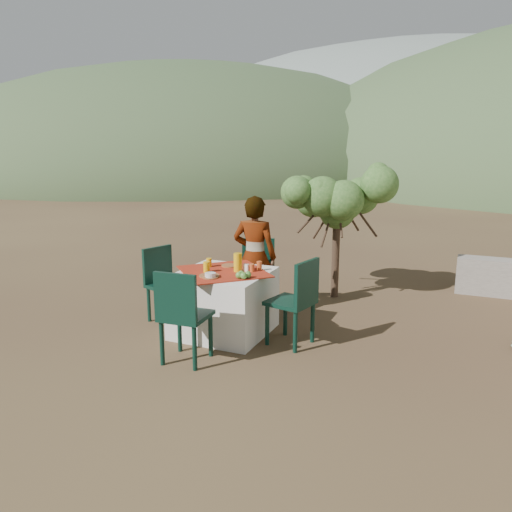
% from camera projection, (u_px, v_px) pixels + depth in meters
% --- Properties ---
extents(ground, '(160.00, 160.00, 0.00)m').
position_uv_depth(ground, '(223.00, 346.00, 5.59)').
color(ground, '#3C251B').
rests_on(ground, ground).
extents(table, '(1.30, 1.30, 0.76)m').
position_uv_depth(table, '(224.00, 302.00, 5.94)').
color(table, white).
rests_on(table, ground).
extents(chair_far, '(0.57, 0.57, 0.96)m').
position_uv_depth(chair_far, '(258.00, 271.00, 6.79)').
color(chair_far, black).
rests_on(chair_far, ground).
extents(chair_near, '(0.48, 0.48, 0.99)m').
position_uv_depth(chair_near, '(182.00, 313.00, 5.03)').
color(chair_near, black).
rests_on(chair_near, ground).
extents(chair_left, '(0.55, 0.55, 0.95)m').
position_uv_depth(chair_left, '(164.00, 280.00, 6.35)').
color(chair_left, black).
rests_on(chair_left, ground).
extents(chair_right, '(0.55, 0.55, 0.99)m').
position_uv_depth(chair_right, '(297.00, 298.00, 5.51)').
color(chair_right, black).
rests_on(chair_right, ground).
extents(person, '(0.61, 0.44, 1.58)m').
position_uv_depth(person, '(255.00, 257.00, 6.48)').
color(person, '#8C6651').
rests_on(person, ground).
extents(shrub_tree, '(1.46, 1.43, 1.72)m').
position_uv_depth(shrub_tree, '(342.00, 206.00, 7.18)').
color(shrub_tree, '#402B20').
rests_on(shrub_tree, ground).
extents(hill_near_left, '(40.00, 40.00, 16.00)m').
position_uv_depth(hill_near_left, '(194.00, 174.00, 39.46)').
color(hill_near_left, '#37532F').
rests_on(hill_near_left, ground).
extents(hill_far_center, '(60.00, 60.00, 24.00)m').
position_uv_depth(hill_far_center, '(410.00, 167.00, 53.73)').
color(hill_far_center, slate).
rests_on(hill_far_center, ground).
extents(plate_far, '(0.21, 0.21, 0.01)m').
position_uv_depth(plate_far, '(230.00, 266.00, 6.09)').
color(plate_far, brown).
rests_on(plate_far, table).
extents(plate_near, '(0.23, 0.23, 0.01)m').
position_uv_depth(plate_near, '(209.00, 276.00, 5.62)').
color(plate_near, brown).
rests_on(plate_near, table).
extents(glass_far, '(0.07, 0.07, 0.11)m').
position_uv_depth(glass_far, '(209.00, 262.00, 6.05)').
color(glass_far, '#F1B30F').
rests_on(glass_far, table).
extents(glass_near, '(0.08, 0.08, 0.12)m').
position_uv_depth(glass_near, '(207.00, 267.00, 5.79)').
color(glass_near, '#F1B30F').
rests_on(glass_near, table).
extents(juice_pitcher, '(0.10, 0.10, 0.22)m').
position_uv_depth(juice_pitcher, '(238.00, 262.00, 5.81)').
color(juice_pitcher, '#F1B30F').
rests_on(juice_pitcher, table).
extents(bowl_plate, '(0.18, 0.18, 0.01)m').
position_uv_depth(bowl_plate, '(210.00, 277.00, 5.55)').
color(bowl_plate, brown).
rests_on(bowl_plate, table).
extents(white_bowl, '(0.12, 0.12, 0.05)m').
position_uv_depth(white_bowl, '(210.00, 275.00, 5.54)').
color(white_bowl, white).
rests_on(white_bowl, bowl_plate).
extents(jar_left, '(0.06, 0.06, 0.09)m').
position_uv_depth(jar_left, '(252.00, 268.00, 5.82)').
color(jar_left, '#CE5724').
rests_on(jar_left, table).
extents(jar_right, '(0.06, 0.06, 0.10)m').
position_uv_depth(jar_right, '(259.00, 265.00, 5.91)').
color(jar_right, '#CE5724').
rests_on(jar_right, table).
extents(napkin_holder, '(0.08, 0.05, 0.09)m').
position_uv_depth(napkin_holder, '(246.00, 268.00, 5.82)').
color(napkin_holder, white).
rests_on(napkin_holder, table).
extents(fruit_cluster, '(0.16, 0.14, 0.08)m').
position_uv_depth(fruit_cluster, '(243.00, 275.00, 5.52)').
color(fruit_cluster, '#528A32').
rests_on(fruit_cluster, table).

